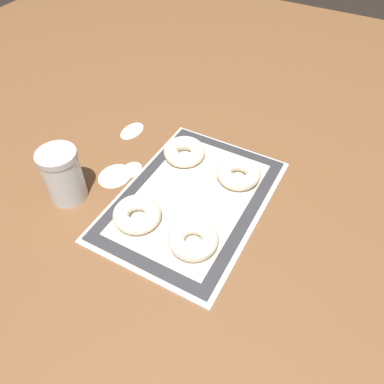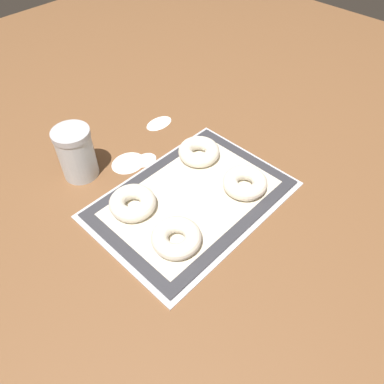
# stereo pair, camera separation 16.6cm
# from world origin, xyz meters

# --- Properties ---
(ground_plane) EXTENTS (2.80, 2.80, 0.00)m
(ground_plane) POSITION_xyz_m (0.00, 0.00, 0.00)
(ground_plane) COLOR brown
(baking_tray) EXTENTS (0.49, 0.35, 0.01)m
(baking_tray) POSITION_xyz_m (0.01, -0.01, 0.00)
(baking_tray) COLOR silver
(baking_tray) RESTS_ON ground_plane
(baking_mat) EXTENTS (0.47, 0.32, 0.00)m
(baking_mat) POSITION_xyz_m (0.01, -0.01, 0.01)
(baking_mat) COLOR #333338
(baking_mat) RESTS_ON baking_tray
(bagel_front_left) EXTENTS (0.11, 0.11, 0.04)m
(bagel_front_left) POSITION_xyz_m (-0.11, -0.08, 0.03)
(bagel_front_left) COLOR silver
(bagel_front_left) RESTS_ON baking_mat
(bagel_front_right) EXTENTS (0.11, 0.11, 0.04)m
(bagel_front_right) POSITION_xyz_m (0.13, -0.09, 0.03)
(bagel_front_right) COLOR silver
(bagel_front_right) RESTS_ON baking_mat
(bagel_back_left) EXTENTS (0.11, 0.11, 0.04)m
(bagel_back_left) POSITION_xyz_m (-0.11, 0.07, 0.03)
(bagel_back_left) COLOR silver
(bagel_back_left) RESTS_ON baking_mat
(bagel_back_right) EXTENTS (0.11, 0.11, 0.04)m
(bagel_back_right) POSITION_xyz_m (0.14, 0.08, 0.03)
(bagel_back_right) COLOR silver
(bagel_back_right) RESTS_ON baking_mat
(flour_canister) EXTENTS (0.10, 0.10, 0.14)m
(flour_canister) POSITION_xyz_m (-0.12, 0.27, 0.07)
(flour_canister) COLOR silver
(flour_canister) RESTS_ON ground_plane
(flour_patch_near) EXTENTS (0.10, 0.08, 0.00)m
(flour_patch_near) POSITION_xyz_m (-0.01, 0.21, 0.00)
(flour_patch_near) COLOR white
(flour_patch_near) RESTS_ON ground_plane
(flour_patch_far) EXTENTS (0.09, 0.06, 0.00)m
(flour_patch_far) POSITION_xyz_m (0.17, 0.29, 0.00)
(flour_patch_far) COLOR white
(flour_patch_far) RESTS_ON ground_plane
(flour_patch_side) EXTENTS (0.07, 0.05, 0.00)m
(flour_patch_side) POSITION_xyz_m (0.03, 0.19, 0.00)
(flour_patch_side) COLOR white
(flour_patch_side) RESTS_ON ground_plane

